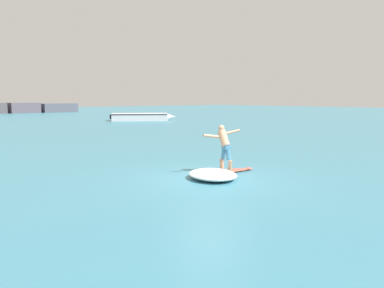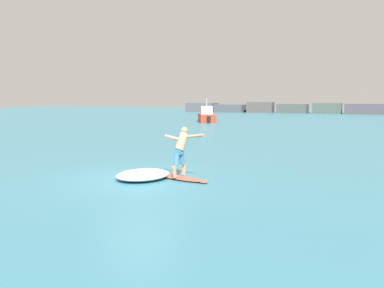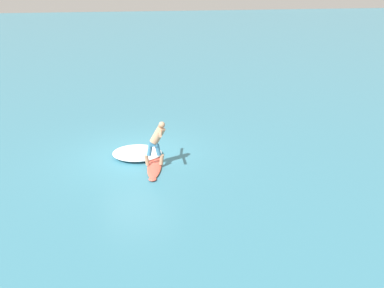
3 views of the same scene
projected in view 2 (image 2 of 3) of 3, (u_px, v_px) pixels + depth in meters
ground_plane at (138, 179)px, 11.80m from camera, size 200.00×200.00×0.00m
rock_jetty_breakwater at (313, 109)px, 68.55m from camera, size 49.13×4.91×2.04m
surfboard at (180, 178)px, 11.70m from camera, size 2.06×0.90×0.23m
surfer at (181, 147)px, 11.70m from camera, size 1.50×0.78×1.53m
small_boat_offshore at (207, 116)px, 42.55m from camera, size 3.70×5.44×2.66m
wave_foam_at_tail at (143, 175)px, 11.75m from camera, size 1.95×2.15×0.27m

